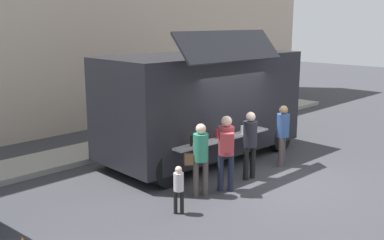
{
  "coord_description": "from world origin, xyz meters",
  "views": [
    {
      "loc": [
        -9.01,
        -6.14,
        3.85
      ],
      "look_at": [
        -0.7,
        1.98,
        1.3
      ],
      "focal_mm": 42.2,
      "sensor_mm": 36.0,
      "label": 1
    }
  ],
  "objects_px": {
    "food_truck_main": "(202,102)",
    "customer_front_ordering": "(250,139)",
    "child_near_queue": "(179,186)",
    "customer_mid_with_backpack": "(226,146)",
    "customer_extra_browsing": "(283,130)",
    "trash_bin": "(234,110)",
    "customer_rear_waiting": "(200,154)"
  },
  "relations": [
    {
      "from": "food_truck_main",
      "to": "customer_extra_browsing",
      "type": "distance_m",
      "value": 2.35
    },
    {
      "from": "customer_mid_with_backpack",
      "to": "customer_rear_waiting",
      "type": "bearing_deg",
      "value": 115.5
    },
    {
      "from": "food_truck_main",
      "to": "child_near_queue",
      "type": "bearing_deg",
      "value": -141.7
    },
    {
      "from": "customer_rear_waiting",
      "to": "customer_front_ordering",
      "type": "bearing_deg",
      "value": -57.66
    },
    {
      "from": "customer_front_ordering",
      "to": "child_near_queue",
      "type": "xyz_separation_m",
      "value": [
        -2.68,
        -0.25,
        -0.41
      ]
    },
    {
      "from": "food_truck_main",
      "to": "customer_extra_browsing",
      "type": "bearing_deg",
      "value": -61.82
    },
    {
      "from": "customer_front_ordering",
      "to": "customer_extra_browsing",
      "type": "relative_size",
      "value": 1.02
    },
    {
      "from": "customer_mid_with_backpack",
      "to": "customer_rear_waiting",
      "type": "height_order",
      "value": "customer_mid_with_backpack"
    },
    {
      "from": "food_truck_main",
      "to": "customer_mid_with_backpack",
      "type": "bearing_deg",
      "value": -122.91
    },
    {
      "from": "customer_front_ordering",
      "to": "child_near_queue",
      "type": "relative_size",
      "value": 1.67
    },
    {
      "from": "customer_extra_browsing",
      "to": "child_near_queue",
      "type": "height_order",
      "value": "customer_extra_browsing"
    },
    {
      "from": "customer_rear_waiting",
      "to": "customer_extra_browsing",
      "type": "height_order",
      "value": "customer_extra_browsing"
    },
    {
      "from": "food_truck_main",
      "to": "child_near_queue",
      "type": "height_order",
      "value": "food_truck_main"
    },
    {
      "from": "customer_rear_waiting",
      "to": "child_near_queue",
      "type": "relative_size",
      "value": 1.64
    },
    {
      "from": "food_truck_main",
      "to": "customer_rear_waiting",
      "type": "height_order",
      "value": "food_truck_main"
    },
    {
      "from": "food_truck_main",
      "to": "customer_front_ordering",
      "type": "xyz_separation_m",
      "value": [
        -0.47,
        -2.05,
        -0.6
      ]
    },
    {
      "from": "customer_rear_waiting",
      "to": "food_truck_main",
      "type": "bearing_deg",
      "value": -11.5
    },
    {
      "from": "food_truck_main",
      "to": "customer_extra_browsing",
      "type": "height_order",
      "value": "food_truck_main"
    },
    {
      "from": "food_truck_main",
      "to": "child_near_queue",
      "type": "xyz_separation_m",
      "value": [
        -3.15,
        -2.3,
        -1.01
      ]
    },
    {
      "from": "customer_rear_waiting",
      "to": "customer_extra_browsing",
      "type": "relative_size",
      "value": 1.0
    },
    {
      "from": "trash_bin",
      "to": "customer_front_ordering",
      "type": "bearing_deg",
      "value": -137.57
    },
    {
      "from": "customer_mid_with_backpack",
      "to": "customer_rear_waiting",
      "type": "xyz_separation_m",
      "value": [
        -0.6,
        0.25,
        -0.1
      ]
    },
    {
      "from": "food_truck_main",
      "to": "trash_bin",
      "type": "bearing_deg",
      "value": 30.5
    },
    {
      "from": "customer_front_ordering",
      "to": "customer_mid_with_backpack",
      "type": "distance_m",
      "value": 1.07
    },
    {
      "from": "trash_bin",
      "to": "child_near_queue",
      "type": "distance_m",
      "value": 8.78
    },
    {
      "from": "food_truck_main",
      "to": "trash_bin",
      "type": "distance_m",
      "value": 5.03
    },
    {
      "from": "customer_extra_browsing",
      "to": "child_near_queue",
      "type": "distance_m",
      "value": 4.17
    },
    {
      "from": "child_near_queue",
      "to": "food_truck_main",
      "type": "bearing_deg",
      "value": -0.27
    },
    {
      "from": "customer_mid_with_backpack",
      "to": "customer_extra_browsing",
      "type": "relative_size",
      "value": 1.07
    },
    {
      "from": "customer_front_ordering",
      "to": "customer_rear_waiting",
      "type": "height_order",
      "value": "customer_front_ordering"
    },
    {
      "from": "trash_bin",
      "to": "customer_extra_browsing",
      "type": "xyz_separation_m",
      "value": [
        -3.32,
        -4.35,
        0.53
      ]
    },
    {
      "from": "customer_mid_with_backpack",
      "to": "child_near_queue",
      "type": "xyz_separation_m",
      "value": [
        -1.62,
        -0.12,
        -0.48
      ]
    }
  ]
}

